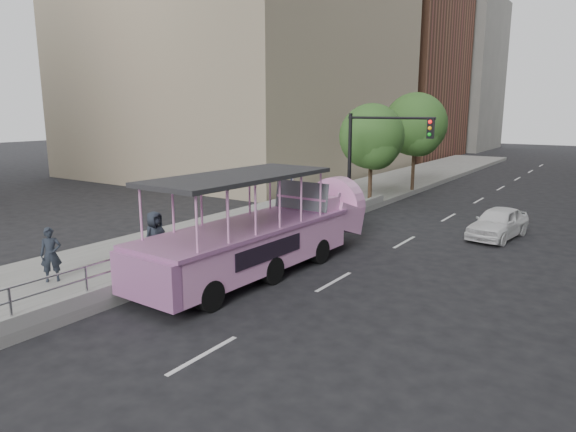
% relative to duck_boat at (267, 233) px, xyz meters
% --- Properties ---
extents(ground, '(160.00, 160.00, 0.00)m').
position_rel_duck_boat_xyz_m(ground, '(1.57, -3.95, -1.26)').
color(ground, black).
extents(sidewalk, '(5.50, 80.00, 0.30)m').
position_rel_duck_boat_xyz_m(sidewalk, '(-4.18, 6.05, -1.11)').
color(sidewalk, gray).
rests_on(sidewalk, ground).
extents(kerb_wall, '(0.24, 30.00, 0.36)m').
position_rel_duck_boat_xyz_m(kerb_wall, '(-1.55, -1.95, -0.78)').
color(kerb_wall, '#999994').
rests_on(kerb_wall, sidewalk).
extents(guardrail, '(0.07, 22.00, 0.71)m').
position_rel_duck_boat_xyz_m(guardrail, '(-1.55, -1.95, -0.12)').
color(guardrail, '#B4B4B9').
rests_on(guardrail, kerb_wall).
extents(duck_boat, '(2.87, 10.31, 3.40)m').
position_rel_duck_boat_xyz_m(duck_boat, '(0.00, 0.00, 0.00)').
color(duck_boat, black).
rests_on(duck_boat, ground).
extents(car, '(2.12, 4.07, 1.32)m').
position_rel_duck_boat_xyz_m(car, '(5.56, 8.98, -0.60)').
color(car, white).
rests_on(car, ground).
extents(pedestrian_near, '(0.68, 0.72, 1.65)m').
position_rel_duck_boat_xyz_m(pedestrian_near, '(-4.08, -5.36, -0.13)').
color(pedestrian_near, '#222832').
rests_on(pedestrian_near, sidewalk).
extents(pedestrian_far, '(0.60, 0.91, 1.83)m').
position_rel_duck_boat_xyz_m(pedestrian_far, '(-2.71, -2.53, -0.05)').
color(pedestrian_far, '#222832').
rests_on(pedestrian_far, sidewalk).
extents(parking_sign, '(0.29, 0.59, 2.85)m').
position_rel_duck_boat_xyz_m(parking_sign, '(-1.31, 3.50, 0.52)').
color(parking_sign, black).
rests_on(parking_sign, ground).
extents(traffic_signal, '(4.20, 0.32, 5.20)m').
position_rel_duck_boat_xyz_m(traffic_signal, '(-0.14, 8.55, 2.24)').
color(traffic_signal, black).
rests_on(traffic_signal, ground).
extents(street_tree_near, '(3.52, 3.52, 5.72)m').
position_rel_duck_boat_xyz_m(street_tree_near, '(-1.74, 11.98, 2.56)').
color(street_tree_near, '#322317').
rests_on(street_tree_near, ground).
extents(street_tree_far, '(3.97, 3.97, 6.45)m').
position_rel_duck_boat_xyz_m(street_tree_far, '(-1.54, 17.98, 3.05)').
color(street_tree_far, '#322317').
rests_on(street_tree_far, ground).
extents(midrise_brick, '(18.00, 16.00, 26.00)m').
position_rel_duck_boat_xyz_m(midrise_brick, '(-16.43, 44.05, 11.74)').
color(midrise_brick, brown).
rests_on(midrise_brick, ground).
extents(midrise_stone_b, '(16.00, 14.00, 20.00)m').
position_rel_duck_boat_xyz_m(midrise_stone_b, '(-14.43, 60.05, 8.74)').
color(midrise_stone_b, slate).
rests_on(midrise_stone_b, ground).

